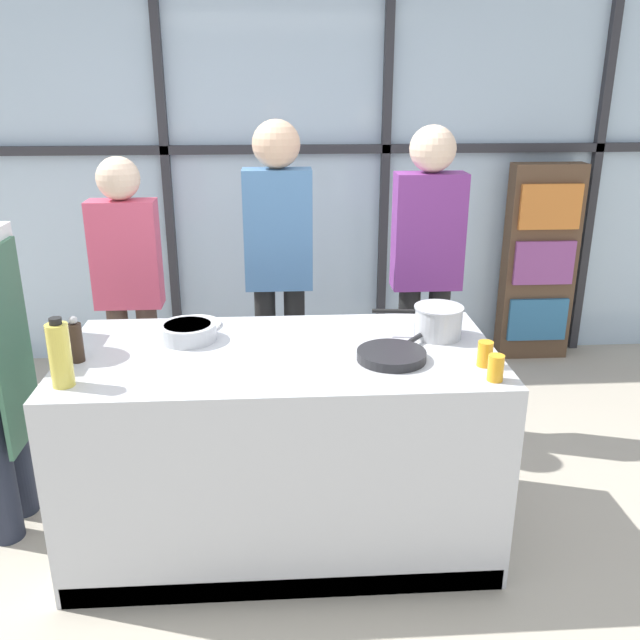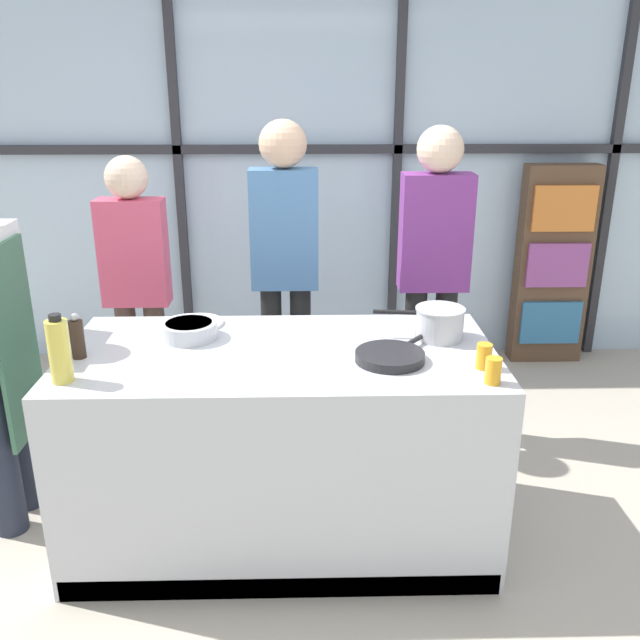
# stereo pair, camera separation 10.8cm
# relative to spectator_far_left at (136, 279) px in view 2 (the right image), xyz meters

# --- Properties ---
(ground_plane) EXTENTS (18.00, 18.00, 0.00)m
(ground_plane) POSITION_rel_spectator_far_left_xyz_m (0.83, -0.96, -0.96)
(ground_plane) COLOR #BCB29E
(back_window_wall) EXTENTS (6.40, 0.10, 2.80)m
(back_window_wall) POSITION_rel_spectator_far_left_xyz_m (0.83, 1.25, 0.45)
(back_window_wall) COLOR silver
(back_window_wall) RESTS_ON ground_plane
(bookshelf) EXTENTS (0.52, 0.19, 1.45)m
(bookshelf) POSITION_rel_spectator_far_left_xyz_m (2.74, 1.07, -0.23)
(bookshelf) COLOR brown
(bookshelf) RESTS_ON ground_plane
(demo_island) EXTENTS (1.84, 0.90, 0.92)m
(demo_island) POSITION_rel_spectator_far_left_xyz_m (0.83, -0.96, -0.50)
(demo_island) COLOR silver
(demo_island) RESTS_ON ground_plane
(spectator_far_left) EXTENTS (0.36, 0.23, 1.63)m
(spectator_far_left) POSITION_rel_spectator_far_left_xyz_m (0.00, 0.00, 0.00)
(spectator_far_left) COLOR #47382D
(spectator_far_left) RESTS_ON ground_plane
(spectator_center_left) EXTENTS (0.37, 0.25, 1.81)m
(spectator_center_left) POSITION_rel_spectator_far_left_xyz_m (0.83, 0.00, 0.13)
(spectator_center_left) COLOR black
(spectator_center_left) RESTS_ON ground_plane
(spectator_center_right) EXTENTS (0.38, 0.25, 1.78)m
(spectator_center_right) POSITION_rel_spectator_far_left_xyz_m (1.66, -0.00, 0.09)
(spectator_center_right) COLOR black
(spectator_center_right) RESTS_ON ground_plane
(frying_pan) EXTENTS (0.39, 0.44, 0.04)m
(frying_pan) POSITION_rel_spectator_far_left_xyz_m (1.29, -1.08, -0.02)
(frying_pan) COLOR #232326
(frying_pan) RESTS_ON demo_island
(saucepan) EXTENTS (0.40, 0.22, 0.14)m
(saucepan) POSITION_rel_spectator_far_left_xyz_m (1.53, -0.84, 0.04)
(saucepan) COLOR silver
(saucepan) RESTS_ON demo_island
(white_plate) EXTENTS (0.26, 0.26, 0.01)m
(white_plate) POSITION_rel_spectator_far_left_xyz_m (0.42, -0.63, -0.03)
(white_plate) COLOR white
(white_plate) RESTS_ON demo_island
(mixing_bowl) EXTENTS (0.25, 0.25, 0.07)m
(mixing_bowl) POSITION_rel_spectator_far_left_xyz_m (0.42, -0.81, 0.00)
(mixing_bowl) COLOR silver
(mixing_bowl) RESTS_ON demo_island
(oil_bottle) EXTENTS (0.08, 0.08, 0.27)m
(oil_bottle) POSITION_rel_spectator_far_left_xyz_m (0.01, -1.25, 0.09)
(oil_bottle) COLOR #E0CC4C
(oil_bottle) RESTS_ON demo_island
(pepper_grinder) EXTENTS (0.06, 0.06, 0.20)m
(pepper_grinder) POSITION_rel_spectator_far_left_xyz_m (-0.00, -1.02, 0.05)
(pepper_grinder) COLOR #332319
(pepper_grinder) RESTS_ON demo_island
(juice_glass_near) EXTENTS (0.06, 0.06, 0.10)m
(juice_glass_near) POSITION_rel_spectator_far_left_xyz_m (1.65, -1.31, 0.01)
(juice_glass_near) COLOR orange
(juice_glass_near) RESTS_ON demo_island
(juice_glass_far) EXTENTS (0.06, 0.06, 0.10)m
(juice_glass_far) POSITION_rel_spectator_far_left_xyz_m (1.65, -1.17, 0.01)
(juice_glass_far) COLOR orange
(juice_glass_far) RESTS_ON demo_island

